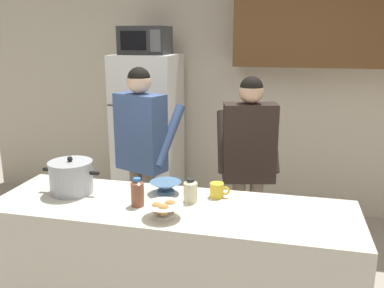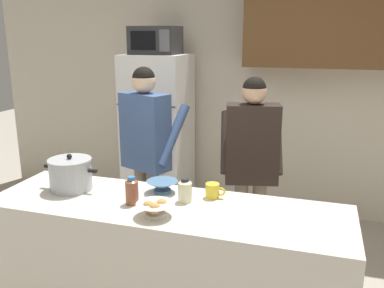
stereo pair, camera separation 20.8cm
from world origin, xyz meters
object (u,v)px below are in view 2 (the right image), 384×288
(bread_bowl, at_px, (155,208))
(bottle_near_edge, at_px, (185,190))
(person_near_pot, at_px, (146,141))
(empty_bowl, at_px, (162,186))
(cooking_pot, at_px, (71,174))
(microwave, at_px, (156,40))
(bottle_mid_counter, at_px, (132,191))
(coffee_mug, at_px, (213,191))
(refrigerator, at_px, (158,136))
(person_by_sink, at_px, (252,155))

(bread_bowl, xyz_separation_m, bottle_near_edge, (0.09, 0.26, 0.02))
(person_near_pot, xyz_separation_m, empty_bowl, (0.43, -0.73, -0.09))
(cooking_pot, bearing_deg, microwave, 92.79)
(bread_bowl, xyz_separation_m, bottle_mid_counter, (-0.21, 0.13, 0.04))
(microwave, height_order, coffee_mug, microwave)
(bread_bowl, height_order, bottle_mid_counter, bottle_mid_counter)
(bottle_near_edge, relative_size, bottle_mid_counter, 0.86)
(refrigerator, xyz_separation_m, person_near_pot, (0.27, -0.94, 0.19))
(refrigerator, relative_size, empty_bowl, 8.27)
(bread_bowl, relative_size, bottle_mid_counter, 1.26)
(person_near_pot, relative_size, bottle_near_edge, 10.98)
(coffee_mug, relative_size, bread_bowl, 0.58)
(bread_bowl, distance_m, bottle_mid_counter, 0.25)
(cooking_pot, bearing_deg, empty_bowl, 12.17)
(cooking_pot, relative_size, bread_bowl, 1.78)
(cooking_pot, distance_m, coffee_mug, 0.97)
(refrigerator, relative_size, bottle_near_edge, 11.32)
(bottle_near_edge, bearing_deg, empty_bowl, 151.92)
(microwave, bearing_deg, bottle_mid_counter, -72.58)
(microwave, bearing_deg, person_by_sink, -37.56)
(refrigerator, bearing_deg, cooking_pot, -87.24)
(refrigerator, bearing_deg, coffee_mug, -57.73)
(refrigerator, bearing_deg, empty_bowl, -67.26)
(cooking_pot, height_order, empty_bowl, cooking_pot)
(cooking_pot, relative_size, bottle_near_edge, 2.61)
(person_near_pot, distance_m, person_by_sink, 0.91)
(person_by_sink, bearing_deg, person_near_pot, -179.23)
(refrigerator, bearing_deg, bread_bowl, -68.53)
(coffee_mug, height_order, bottle_near_edge, bottle_near_edge)
(person_by_sink, bearing_deg, coffee_mug, -100.01)
(bottle_mid_counter, bearing_deg, empty_bowl, 65.73)
(person_by_sink, distance_m, cooking_pot, 1.39)
(microwave, bearing_deg, cooking_pot, -87.21)
(microwave, relative_size, bread_bowl, 2.13)
(person_by_sink, height_order, coffee_mug, person_by_sink)
(bread_bowl, distance_m, bottle_near_edge, 0.28)
(coffee_mug, relative_size, bottle_near_edge, 0.85)
(bread_bowl, bearing_deg, person_by_sink, 71.30)
(cooking_pot, height_order, bottle_near_edge, cooking_pot)
(microwave, distance_m, person_by_sink, 1.71)
(cooking_pot, relative_size, empty_bowl, 1.90)
(bottle_near_edge, bearing_deg, cooking_pot, -178.04)
(bottle_near_edge, bearing_deg, refrigerator, 116.79)
(refrigerator, xyz_separation_m, bread_bowl, (0.80, -2.03, 0.10))
(coffee_mug, bearing_deg, person_by_sink, 79.99)
(refrigerator, distance_m, bread_bowl, 2.18)
(refrigerator, relative_size, person_by_sink, 1.07)
(person_by_sink, relative_size, bottle_near_edge, 10.62)
(bottle_near_edge, bearing_deg, coffee_mug, 37.40)
(refrigerator, height_order, coffee_mug, refrigerator)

